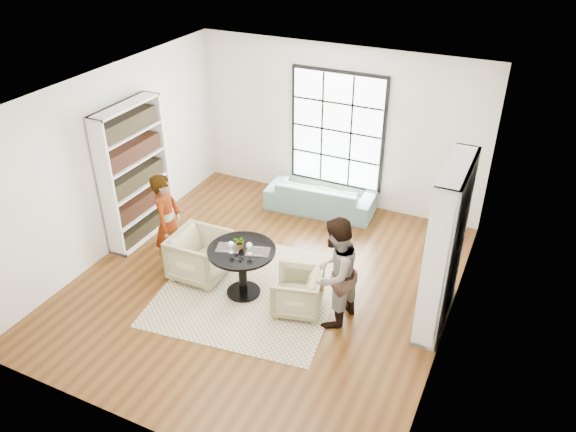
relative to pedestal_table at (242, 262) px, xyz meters
The scene contains 16 objects.
ground 0.71m from the pedestal_table, 65.63° to the left, with size 6.00×6.00×0.00m, color #5B3815.
room_shell 1.16m from the pedestal_table, 79.49° to the left, with size 6.00×6.01×6.00m.
rug 0.58m from the pedestal_table, 60.67° to the left, with size 2.61×2.61×0.01m, color #C0AE90.
pedestal_table is the anchor object (origin of this frame).
sofa 2.84m from the pedestal_table, 88.19° to the left, with size 2.02×0.79×0.59m, color #779F9A.
armchair_left 0.84m from the pedestal_table, behind, with size 0.80×0.83×0.75m, color tan.
armchair_right 0.92m from the pedestal_table, ahead, with size 0.68×0.70×0.63m, color tan.
person_left 1.39m from the pedestal_table, behind, with size 0.60×0.40×1.66m, color gray.
person_right 1.46m from the pedestal_table, ahead, with size 0.80×0.62×1.65m, color gray.
placemat_left 0.30m from the pedestal_table, 165.95° to the right, with size 0.34×0.26×0.01m, color #272421.
placemat_right 0.33m from the pedestal_table, 10.67° to the left, with size 0.34×0.26×0.01m, color #272421.
cutlery_left 0.30m from the pedestal_table, 165.95° to the right, with size 0.14×0.22×0.01m, color silver, non-canonical shape.
cutlery_right 0.34m from the pedestal_table, 10.67° to the left, with size 0.14×0.22×0.01m, color silver, non-canonical shape.
wine_glass_left 0.39m from the pedestal_table, 125.85° to the right, with size 0.09×0.09×0.19m.
wine_glass_right 0.40m from the pedestal_table, 17.64° to the right, with size 0.09×0.09×0.19m.
flower_centerpiece 0.32m from the pedestal_table, 147.37° to the left, with size 0.18×0.16×0.20m, color gray.
Camera 1 is at (3.30, -6.17, 5.35)m, focal length 35.00 mm.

